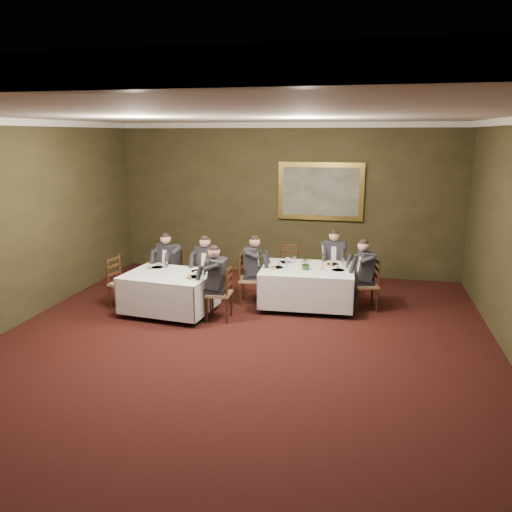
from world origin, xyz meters
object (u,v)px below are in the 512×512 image
at_px(table_second, 170,290).
at_px(chair_sec_backleft, 170,284).
at_px(centerpiece, 306,263).
at_px(chair_main_backleft, 288,278).
at_px(chair_sec_endright, 220,304).
at_px(chair_sec_endleft, 123,293).
at_px(painting, 321,191).
at_px(chair_main_backright, 333,280).
at_px(diner_main_endright, 366,283).
at_px(chair_main_endright, 366,295).
at_px(diner_main_endleft, 251,278).
at_px(diner_sec_backright, 208,277).
at_px(table_main, 307,284).
at_px(diner_sec_endright, 219,292).
at_px(diner_main_backright, 333,270).
at_px(chair_sec_backright, 209,288).
at_px(chair_main_endleft, 250,289).
at_px(diner_sec_backleft, 170,274).
at_px(candlestick, 322,260).

relative_size(table_second, chair_sec_backleft, 1.69).
relative_size(table_second, centerpiece, 6.44).
distance_m(chair_main_backleft, chair_sec_endright, 2.14).
relative_size(chair_sec_endleft, painting, 0.52).
bearing_deg(chair_main_backright, diner_main_endright, 124.56).
bearing_deg(chair_main_endright, diner_main_endleft, 79.26).
bearing_deg(table_second, chair_sec_endright, -5.69).
bearing_deg(diner_sec_backright, chair_main_backright, -140.71).
xyz_separation_m(chair_main_backright, diner_main_endright, (0.67, -0.87, 0.23)).
distance_m(table_main, diner_sec_backright, 1.94).
distance_m(diner_sec_endright, chair_sec_endleft, 1.99).
bearing_deg(diner_sec_endright, chair_main_backleft, -27.85).
xyz_separation_m(chair_main_backleft, diner_main_backright, (0.94, 0.03, 0.23)).
bearing_deg(chair_sec_endleft, table_second, 92.72).
xyz_separation_m(chair_main_backleft, chair_sec_backright, (-1.41, -1.07, 0.00)).
height_order(chair_sec_backright, chair_sec_endleft, same).
bearing_deg(chair_sec_endleft, diner_sec_endright, 92.74).
distance_m(chair_main_endright, centerpiece, 1.29).
xyz_separation_m(diner_main_endright, chair_sec_endleft, (-4.52, -0.90, -0.23)).
relative_size(diner_main_endright, chair_sec_backright, 1.35).
bearing_deg(chair_sec_backright, chair_main_backright, -140.90).
height_order(table_main, chair_sec_backright, chair_sec_backright).
bearing_deg(centerpiece, chair_sec_backleft, 179.44).
bearing_deg(chair_main_backleft, chair_main_endleft, 57.47).
xyz_separation_m(chair_main_endright, diner_sec_backleft, (-3.88, -0.17, 0.23)).
distance_m(table_second, chair_main_backleft, 2.65).
xyz_separation_m(diner_sec_backright, centerpiece, (1.92, 0.07, 0.38)).
distance_m(chair_sec_backleft, painting, 4.00).
bearing_deg(table_second, table_main, 21.34).
bearing_deg(chair_main_backright, chair_sec_endleft, 21.61).
height_order(chair_sec_backleft, chair_sec_endleft, same).
height_order(chair_sec_backleft, diner_sec_endright, diner_sec_endright).
height_order(chair_sec_endright, painting, painting).
bearing_deg(chair_main_endleft, diner_sec_endright, -25.16).
xyz_separation_m(chair_sec_backright, chair_sec_endleft, (-1.49, -0.66, 0.00)).
height_order(table_second, chair_main_backleft, chair_main_backleft).
distance_m(diner_main_endleft, diner_sec_backright, 0.84).
bearing_deg(chair_main_backright, candlestick, 78.11).
relative_size(diner_main_endleft, diner_sec_endright, 1.00).
xyz_separation_m(chair_main_backright, chair_sec_backright, (-2.35, -1.11, 0.00)).
xyz_separation_m(chair_main_endright, candlestick, (-0.83, -0.09, 0.65)).
distance_m(chair_main_backright, diner_sec_backleft, 3.37).
bearing_deg(diner_sec_backright, diner_sec_endright, 133.22).
bearing_deg(table_second, diner_sec_backright, 56.32).
bearing_deg(chair_main_endleft, candlestick, 84.66).
height_order(chair_main_endleft, diner_main_endright, diner_main_endright).
relative_size(diner_sec_endright, painting, 0.69).
relative_size(diner_sec_backleft, candlestick, 2.88).
distance_m(chair_main_endleft, chair_sec_backleft, 1.65).
xyz_separation_m(table_second, diner_sec_backleft, (-0.34, 0.84, 0.06)).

